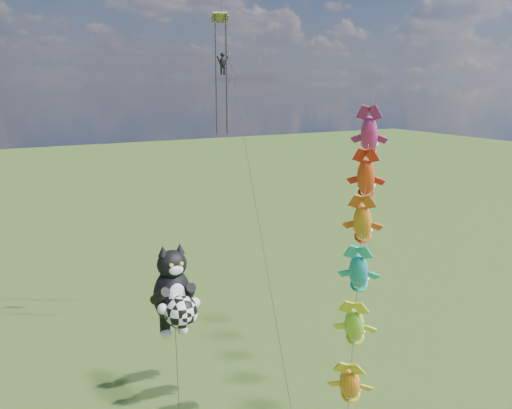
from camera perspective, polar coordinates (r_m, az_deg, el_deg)
name	(u,v)px	position (r m, az deg, el deg)	size (l,w,h in m)	color
cat_kite_rig	(175,295)	(29.29, -8.13, -8.90)	(2.33, 4.08, 10.97)	brown
fish_windsock_rig	(361,247)	(29.69, 10.41, -4.18)	(10.82, 11.90, 18.90)	brown
parafoil_rig	(223,64)	(43.44, -3.27, 13.87)	(4.38, 17.32, 24.91)	brown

